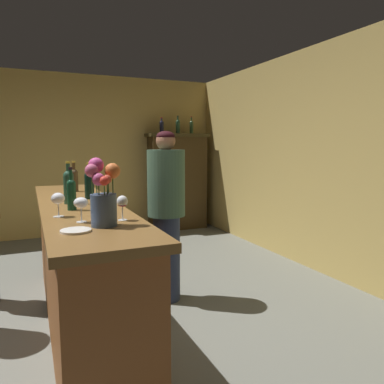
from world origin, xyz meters
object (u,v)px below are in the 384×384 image
Objects in this scene: bartender at (166,209)px; wine_bottle_riesling at (69,185)px; wine_bottle_chardonnay at (71,193)px; wine_glass_mid at (58,199)px; wine_bottle_merlot at (89,183)px; flower_arrangement at (103,195)px; cheese_plate at (76,231)px; display_bottle_midleft at (178,126)px; display_cabinet at (178,180)px; display_bottle_left at (162,126)px; bar_counter at (81,267)px; wine_glass_rear at (81,203)px; display_bottle_center at (191,127)px; wine_glass_front at (122,203)px; wine_bottle_pinot at (74,179)px.

wine_bottle_riesling is at bearing 32.97° from bartender.
wine_bottle_chardonnay is 0.25m from wine_glass_mid.
flower_arrangement reaches higher than wine_bottle_merlot.
wine_glass_mid is at bearing 119.07° from flower_arrangement.
display_bottle_midleft reaches higher than cheese_plate.
bartender reaches higher than wine_bottle_merlot.
display_cabinet is 0.98m from display_bottle_left.
bar_counter is 7.56× the size of flower_arrangement.
wine_glass_rear is 1.42m from bartender.
wine_bottle_chardonnay is 0.98× the size of wine_bottle_merlot.
wine_bottle_riesling reaches higher than wine_bottle_chardonnay.
wine_bottle_merlot is at bearing -119.45° from display_bottle_left.
display_bottle_center is (2.52, 3.69, 0.67)m from wine_glass_mid.
bartender is (0.80, 1.21, -0.33)m from flower_arrangement.
display_bottle_center is at bearing 0.00° from display_bottle_midleft.
bar_counter is 19.39× the size of wine_glass_rear.
bar_counter is at bearing -123.42° from display_bottle_midleft.
display_bottle_center reaches higher than wine_glass_front.
wine_bottle_riesling is at bearing 77.81° from wine_glass_mid.
display_bottle_left reaches higher than wine_bottle_merlot.
wine_glass_mid is at bearing -114.43° from wine_bottle_chardonnay.
display_bottle_center is at bearing 60.40° from flower_arrangement.
wine_glass_front is at bearing -64.40° from wine_bottle_chardonnay.
wine_bottle_chardonnay reaches higher than wine_bottle_pinot.
wine_bottle_chardonnay is 0.46m from wine_glass_rear.
display_bottle_left reaches higher than display_cabinet.
wine_glass_mid is (-0.24, -1.32, -0.01)m from wine_bottle_pinot.
wine_bottle_chardonnay is at bearing -124.93° from display_bottle_center.
bar_counter is at bearing 91.78° from flower_arrangement.
wine_glass_front is 0.09× the size of bartender.
cheese_plate is (-0.16, -0.09, -0.17)m from flower_arrangement.
wine_bottle_riesling is at bearing -131.50° from wine_bottle_merlot.
wine_glass_mid reaches higher than bar_counter.
wine_glass_rear is at bearing -95.42° from bar_counter.
wine_bottle_merlot is 1.12× the size of display_bottle_left.
wine_bottle_chardonnay is 3.99m from display_bottle_left.
cheese_plate is at bearing 68.12° from bartender.
wine_glass_mid is (-0.10, -0.23, -0.01)m from wine_bottle_chardonnay.
wine_bottle_chardonnay is at bearing 65.57° from wine_glass_mid.
bar_counter is 19.07× the size of wine_glass_front.
display_bottle_left reaches higher than wine_glass_rear.
wine_bottle_pinot is 0.96× the size of display_bottle_midleft.
wine_bottle_merlot reaches higher than wine_bottle_pinot.
bar_counter is 1.15m from flower_arrangement.
display_bottle_center reaches higher than wine_bottle_chardonnay.
flower_arrangement reaches higher than wine_glass_rear.
wine_glass_front is 1.02× the size of wine_glass_rear.
wine_bottle_pinot reaches higher than wine_glass_mid.
display_bottle_left is 0.17× the size of bartender.
bar_counter is 1.14m from cheese_plate.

